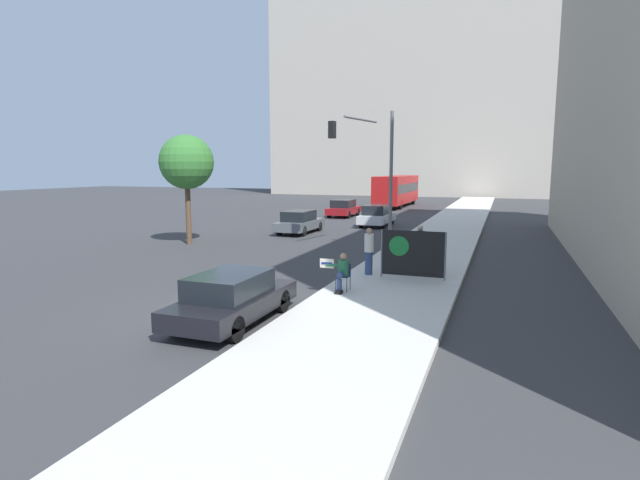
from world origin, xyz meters
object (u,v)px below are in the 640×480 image
(car_on_road_midblock, at_px, (377,216))
(parked_car_curbside, at_px, (232,298))
(city_bus_on_road, at_px, (397,189))
(seated_protester, at_px, (342,271))
(protest_banner, at_px, (412,253))
(car_on_road_nearest, at_px, (300,222))
(car_on_road_distant, at_px, (344,208))
(pedestrian_behind, at_px, (420,247))
(street_tree_near_curb, at_px, (186,163))
(jogger_on_sidewalk, at_px, (369,251))
(traffic_light_pole, at_px, (369,158))

(car_on_road_midblock, bearing_deg, parked_car_curbside, -85.47)
(car_on_road_midblock, distance_m, city_bus_on_road, 18.90)
(seated_protester, height_order, protest_banner, protest_banner)
(car_on_road_nearest, height_order, car_on_road_distant, car_on_road_distant)
(pedestrian_behind, relative_size, street_tree_near_curb, 0.30)
(jogger_on_sidewalk, bearing_deg, parked_car_curbside, 38.46)
(car_on_road_distant, height_order, city_bus_on_road, city_bus_on_road)
(car_on_road_nearest, distance_m, street_tree_near_curb, 8.24)
(traffic_light_pole, xyz_separation_m, city_bus_on_road, (-4.74, 29.77, -2.66))
(jogger_on_sidewalk, distance_m, city_bus_on_road, 36.14)
(jogger_on_sidewalk, xyz_separation_m, parked_car_curbside, (-2.01, -6.41, -0.37))
(seated_protester, xyz_separation_m, car_on_road_nearest, (-7.30, 14.02, -0.11))
(traffic_light_pole, distance_m, street_tree_near_curb, 9.75)
(parked_car_curbside, height_order, street_tree_near_curb, street_tree_near_curb)
(car_on_road_nearest, height_order, street_tree_near_curb, street_tree_near_curb)
(car_on_road_nearest, bearing_deg, street_tree_near_curb, -120.97)
(seated_protester, relative_size, pedestrian_behind, 0.69)
(seated_protester, distance_m, city_bus_on_road, 38.81)
(parked_car_curbside, height_order, city_bus_on_road, city_bus_on_road)
(jogger_on_sidewalk, height_order, car_on_road_midblock, jogger_on_sidewalk)
(pedestrian_behind, relative_size, car_on_road_distant, 0.40)
(protest_banner, height_order, traffic_light_pole, traffic_light_pole)
(car_on_road_midblock, bearing_deg, jogger_on_sidewalk, -77.11)
(car_on_road_nearest, height_order, city_bus_on_road, city_bus_on_road)
(traffic_light_pole, bearing_deg, city_bus_on_road, 99.04)
(protest_banner, distance_m, traffic_light_pole, 7.61)
(seated_protester, xyz_separation_m, car_on_road_midblock, (-3.69, 19.60, -0.08))
(city_bus_on_road, bearing_deg, traffic_light_pole, -80.96)
(street_tree_near_curb, bearing_deg, jogger_on_sidewalk, -23.73)
(seated_protester, distance_m, car_on_road_nearest, 15.81)
(car_on_road_midblock, distance_m, car_on_road_distant, 7.15)
(car_on_road_nearest, bearing_deg, jogger_on_sidewalk, -56.52)
(pedestrian_behind, distance_m, traffic_light_pole, 6.48)
(city_bus_on_road, bearing_deg, car_on_road_nearest, -92.78)
(city_bus_on_road, bearing_deg, jogger_on_sidewalk, -79.98)
(protest_banner, xyz_separation_m, street_tree_near_curb, (-12.89, 5.13, 3.28))
(traffic_light_pole, distance_m, car_on_road_midblock, 11.92)
(seated_protester, xyz_separation_m, car_on_road_distant, (-7.98, 25.32, -0.10))
(jogger_on_sidewalk, height_order, car_on_road_nearest, jogger_on_sidewalk)
(traffic_light_pole, relative_size, car_on_road_midblock, 1.45)
(jogger_on_sidewalk, distance_m, street_tree_near_curb, 12.74)
(seated_protester, relative_size, protest_banner, 0.53)
(pedestrian_behind, bearing_deg, protest_banner, -87.03)
(parked_car_curbside, relative_size, street_tree_near_curb, 0.74)
(pedestrian_behind, xyz_separation_m, street_tree_near_curb, (-12.90, 3.59, 3.29))
(seated_protester, distance_m, protest_banner, 3.13)
(seated_protester, height_order, car_on_road_distant, car_on_road_distant)
(pedestrian_behind, height_order, traffic_light_pole, traffic_light_pole)
(seated_protester, distance_m, jogger_on_sidewalk, 2.75)
(traffic_light_pole, xyz_separation_m, street_tree_near_curb, (-9.71, -0.86, -0.18))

